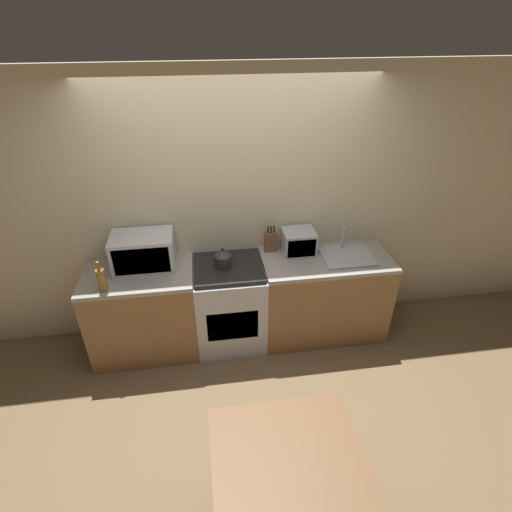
# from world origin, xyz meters

# --- Properties ---
(ground_plane) EXTENTS (16.00, 16.00, 0.00)m
(ground_plane) POSITION_xyz_m (0.00, 0.00, 0.00)
(ground_plane) COLOR brown
(wall_back) EXTENTS (10.00, 0.06, 2.60)m
(wall_back) POSITION_xyz_m (0.00, 0.97, 1.30)
(wall_back) COLOR beige
(wall_back) RESTS_ON ground_plane
(counter_left_run) EXTENTS (1.00, 0.62, 0.90)m
(counter_left_run) POSITION_xyz_m (-0.96, 0.63, 0.45)
(counter_left_run) COLOR olive
(counter_left_run) RESTS_ON ground_plane
(counter_right_run) EXTENTS (1.25, 0.62, 0.90)m
(counter_right_run) POSITION_xyz_m (0.83, 0.63, 0.45)
(counter_right_run) COLOR olive
(counter_right_run) RESTS_ON ground_plane
(stove_range) EXTENTS (0.66, 0.62, 0.90)m
(stove_range) POSITION_xyz_m (-0.12, 0.63, 0.45)
(stove_range) COLOR silver
(stove_range) RESTS_ON ground_plane
(kettle) EXTENTS (0.16, 0.16, 0.19)m
(kettle) POSITION_xyz_m (-0.17, 0.64, 0.98)
(kettle) COLOR #2D2D2D
(kettle) RESTS_ON stove_range
(microwave) EXTENTS (0.55, 0.36, 0.32)m
(microwave) POSITION_xyz_m (-0.88, 0.74, 1.06)
(microwave) COLOR silver
(microwave) RESTS_ON counter_left_run
(bottle) EXTENTS (0.07, 0.07, 0.29)m
(bottle) POSITION_xyz_m (-1.20, 0.42, 1.01)
(bottle) COLOR olive
(bottle) RESTS_ON counter_left_run
(knife_block) EXTENTS (0.12, 0.06, 0.27)m
(knife_block) POSITION_xyz_m (0.32, 0.85, 1.01)
(knife_block) COLOR brown
(knife_block) RESTS_ON counter_right_run
(toaster_oven) EXTENTS (0.31, 0.27, 0.23)m
(toaster_oven) POSITION_xyz_m (0.58, 0.78, 1.02)
(toaster_oven) COLOR #ADAFB5
(toaster_oven) RESTS_ON counter_right_run
(sink_basin) EXTENTS (0.49, 0.42, 0.24)m
(sink_basin) POSITION_xyz_m (1.03, 0.64, 0.91)
(sink_basin) COLOR #ADAFB5
(sink_basin) RESTS_ON counter_right_run
(dining_table) EXTENTS (0.89, 0.77, 0.76)m
(dining_table) POSITION_xyz_m (0.06, -1.18, 0.66)
(dining_table) COLOR brown
(dining_table) RESTS_ON ground_plane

